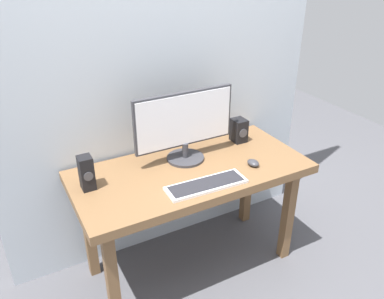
# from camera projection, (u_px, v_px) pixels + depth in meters

# --- Properties ---
(ground_plane) EXTENTS (6.00, 6.00, 0.00)m
(ground_plane) POSITION_uv_depth(u_px,v_px,m) (191.00, 263.00, 2.59)
(ground_plane) COLOR #4C4C51
(wall_back) EXTENTS (2.11, 0.04, 3.00)m
(wall_back) POSITION_uv_depth(u_px,v_px,m) (160.00, 19.00, 2.17)
(wall_back) COLOR #B2BCC6
(wall_back) RESTS_ON ground_plane
(desk) EXTENTS (1.36, 0.64, 0.73)m
(desk) POSITION_uv_depth(u_px,v_px,m) (191.00, 181.00, 2.29)
(desk) COLOR brown
(desk) RESTS_ON ground_plane
(monitor) EXTENTS (0.61, 0.22, 0.42)m
(monitor) POSITION_uv_depth(u_px,v_px,m) (184.00, 124.00, 2.25)
(monitor) COLOR #333338
(monitor) RESTS_ON desk
(keyboard_primary) EXTENTS (0.45, 0.16, 0.02)m
(keyboard_primary) POSITION_uv_depth(u_px,v_px,m) (206.00, 185.00, 2.08)
(keyboard_primary) COLOR silver
(keyboard_primary) RESTS_ON desk
(mouse) EXTENTS (0.06, 0.08, 0.04)m
(mouse) POSITION_uv_depth(u_px,v_px,m) (253.00, 163.00, 2.27)
(mouse) COLOR #333338
(mouse) RESTS_ON desk
(speaker_right) EXTENTS (0.08, 0.10, 0.15)m
(speaker_right) POSITION_uv_depth(u_px,v_px,m) (239.00, 130.00, 2.53)
(speaker_right) COLOR black
(speaker_right) RESTS_ON desk
(speaker_left) EXTENTS (0.07, 0.08, 0.19)m
(speaker_left) POSITION_uv_depth(u_px,v_px,m) (86.00, 173.00, 2.03)
(speaker_left) COLOR black
(speaker_left) RESTS_ON desk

